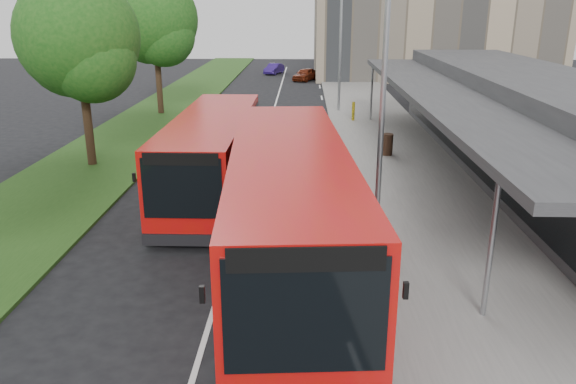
{
  "coord_description": "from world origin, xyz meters",
  "views": [
    {
      "loc": [
        2.0,
        -13.79,
        6.49
      ],
      "look_at": [
        1.56,
        1.22,
        1.5
      ],
      "focal_mm": 35.0,
      "sensor_mm": 36.0,
      "label": 1
    }
  ],
  "objects_px": {
    "tree_mid": "(79,45)",
    "bollard": "(353,111)",
    "bus_main": "(289,210)",
    "lamp_post_near": "(381,73)",
    "bus_second": "(213,155)",
    "tree_far": "(155,25)",
    "car_near": "(305,74)",
    "lamp_post_far": "(339,36)",
    "litter_bin": "(387,144)",
    "car_far": "(274,69)"
  },
  "relations": [
    {
      "from": "bollard",
      "to": "bus_main",
      "type": "bearing_deg",
      "value": -99.36
    },
    {
      "from": "bus_main",
      "to": "bus_second",
      "type": "relative_size",
      "value": 1.16
    },
    {
      "from": "tree_far",
      "to": "lamp_post_far",
      "type": "xyz_separation_m",
      "value": [
        11.13,
        0.95,
        -0.67
      ]
    },
    {
      "from": "tree_mid",
      "to": "bollard",
      "type": "xyz_separation_m",
      "value": [
        11.86,
        9.61,
        -4.34
      ]
    },
    {
      "from": "tree_far",
      "to": "lamp_post_far",
      "type": "bearing_deg",
      "value": 4.87
    },
    {
      "from": "lamp_post_near",
      "to": "bollard",
      "type": "height_order",
      "value": "lamp_post_near"
    },
    {
      "from": "bus_second",
      "to": "car_near",
      "type": "relative_size",
      "value": 3.02
    },
    {
      "from": "tree_far",
      "to": "car_far",
      "type": "height_order",
      "value": "tree_far"
    },
    {
      "from": "lamp_post_far",
      "to": "car_far",
      "type": "bearing_deg",
      "value": 103.68
    },
    {
      "from": "tree_far",
      "to": "lamp_post_near",
      "type": "relative_size",
      "value": 1.04
    },
    {
      "from": "lamp_post_near",
      "to": "bus_main",
      "type": "xyz_separation_m",
      "value": [
        -2.47,
        -2.77,
        -3.03
      ]
    },
    {
      "from": "tree_far",
      "to": "lamp_post_near",
      "type": "height_order",
      "value": "tree_far"
    },
    {
      "from": "tree_mid",
      "to": "car_near",
      "type": "bearing_deg",
      "value": 72.58
    },
    {
      "from": "tree_far",
      "to": "car_near",
      "type": "height_order",
      "value": "tree_far"
    },
    {
      "from": "tree_far",
      "to": "litter_bin",
      "type": "height_order",
      "value": "tree_far"
    },
    {
      "from": "tree_far",
      "to": "bollard",
      "type": "height_order",
      "value": "tree_far"
    },
    {
      "from": "lamp_post_near",
      "to": "car_far",
      "type": "xyz_separation_m",
      "value": [
        -5.16,
        41.22,
        -4.2
      ]
    },
    {
      "from": "tree_mid",
      "to": "litter_bin",
      "type": "bearing_deg",
      "value": 7.54
    },
    {
      "from": "bus_second",
      "to": "bollard",
      "type": "xyz_separation_m",
      "value": [
        6.06,
        13.31,
        -0.79
      ]
    },
    {
      "from": "lamp_post_far",
      "to": "car_near",
      "type": "xyz_separation_m",
      "value": [
        -2.04,
        16.02,
        -4.14
      ]
    },
    {
      "from": "bus_second",
      "to": "lamp_post_far",
      "type": "bearing_deg",
      "value": 72.53
    },
    {
      "from": "bus_second",
      "to": "bollard",
      "type": "height_order",
      "value": "bus_second"
    },
    {
      "from": "bus_second",
      "to": "bollard",
      "type": "relative_size",
      "value": 9.48
    },
    {
      "from": "tree_mid",
      "to": "bus_main",
      "type": "bearing_deg",
      "value": -48.59
    },
    {
      "from": "tree_mid",
      "to": "tree_far",
      "type": "xyz_separation_m",
      "value": [
        -0.0,
        12.0,
        0.36
      ]
    },
    {
      "from": "car_near",
      "to": "bus_main",
      "type": "bearing_deg",
      "value": -66.05
    },
    {
      "from": "tree_mid",
      "to": "bollard",
      "type": "distance_m",
      "value": 15.87
    },
    {
      "from": "tree_far",
      "to": "tree_mid",
      "type": "bearing_deg",
      "value": -90.0
    },
    {
      "from": "bus_main",
      "to": "car_far",
      "type": "relative_size",
      "value": 3.74
    },
    {
      "from": "lamp_post_far",
      "to": "tree_far",
      "type": "bearing_deg",
      "value": -175.13
    },
    {
      "from": "lamp_post_near",
      "to": "bus_second",
      "type": "height_order",
      "value": "lamp_post_near"
    },
    {
      "from": "tree_far",
      "to": "litter_bin",
      "type": "distance_m",
      "value": 17.06
    },
    {
      "from": "litter_bin",
      "to": "bollard",
      "type": "bearing_deg",
      "value": 96.17
    },
    {
      "from": "lamp_post_near",
      "to": "bus_main",
      "type": "bearing_deg",
      "value": -131.67
    },
    {
      "from": "litter_bin",
      "to": "car_far",
      "type": "xyz_separation_m",
      "value": [
        -6.76,
        32.49,
        -0.1
      ]
    },
    {
      "from": "lamp_post_near",
      "to": "lamp_post_far",
      "type": "height_order",
      "value": "same"
    },
    {
      "from": "tree_mid",
      "to": "tree_far",
      "type": "height_order",
      "value": "tree_far"
    },
    {
      "from": "tree_mid",
      "to": "bus_main",
      "type": "distance_m",
      "value": 13.52
    },
    {
      "from": "bollard",
      "to": "car_far",
      "type": "xyz_separation_m",
      "value": [
        -5.9,
        24.56,
        -0.17
      ]
    },
    {
      "from": "tree_far",
      "to": "bus_main",
      "type": "relative_size",
      "value": 0.71
    },
    {
      "from": "tree_far",
      "to": "lamp_post_far",
      "type": "relative_size",
      "value": 1.04
    },
    {
      "from": "tree_mid",
      "to": "lamp_post_near",
      "type": "xyz_separation_m",
      "value": [
        11.13,
        -7.05,
        -0.31
      ]
    },
    {
      "from": "litter_bin",
      "to": "tree_mid",
      "type": "bearing_deg",
      "value": -172.46
    },
    {
      "from": "litter_bin",
      "to": "lamp_post_near",
      "type": "bearing_deg",
      "value": -100.33
    },
    {
      "from": "bus_second",
      "to": "lamp_post_near",
      "type": "bearing_deg",
      "value": -31.94
    },
    {
      "from": "tree_far",
      "to": "lamp_post_far",
      "type": "distance_m",
      "value": 11.19
    },
    {
      "from": "tree_mid",
      "to": "bus_second",
      "type": "bearing_deg",
      "value": -32.51
    },
    {
      "from": "lamp_post_far",
      "to": "car_far",
      "type": "relative_size",
      "value": 2.54
    },
    {
      "from": "bus_main",
      "to": "lamp_post_near",
      "type": "bearing_deg",
      "value": 44.39
    },
    {
      "from": "litter_bin",
      "to": "car_near",
      "type": "xyz_separation_m",
      "value": [
        -3.63,
        27.29,
        -0.05
      ]
    }
  ]
}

